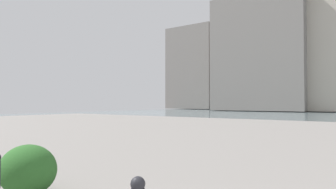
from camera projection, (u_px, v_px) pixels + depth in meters
The scene contains 4 objects.
building_slab at pixel (336, 28), 57.54m from camera, with size 11.36×14.99×31.13m.
building_annex at pixel (266, 56), 63.13m from camera, with size 17.88×15.09×22.29m.
building_highrise at pixel (198, 69), 80.52m from camera, with size 12.78×11.71×20.65m.
shrub_low at pixel (28, 170), 5.09m from camera, with size 0.99×0.89×0.84m.
Camera 1 is at (0.06, 1.31, 1.54)m, focal length 32.92 mm.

